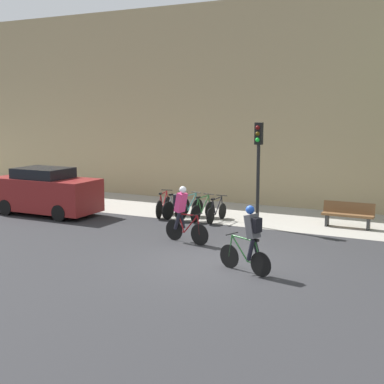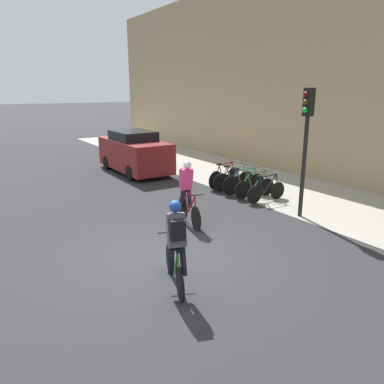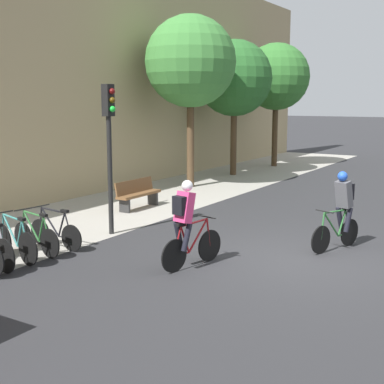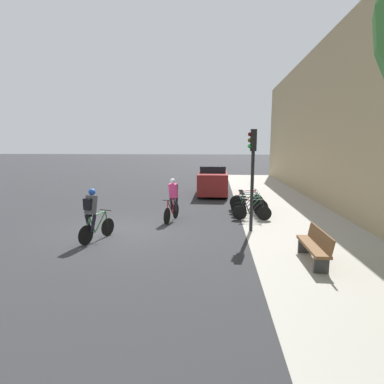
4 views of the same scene
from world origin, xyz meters
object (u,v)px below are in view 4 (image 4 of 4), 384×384
object	(u,v)px
parked_bike_1	(248,203)
parked_bike_4	(252,211)
parked_bike_2	(249,205)
parked_bike_3	(250,208)
parked_bike_0	(247,201)
bench	(315,245)
cyclist_pink	(173,198)
parked_car	(213,181)
traffic_light_pole	(252,162)
cyclist_grey	(93,213)

from	to	relation	value
parked_bike_1	parked_bike_4	distance (m)	1.70
parked_bike_1	parked_bike_2	size ratio (longest dim) A/B	0.99
parked_bike_2	parked_bike_3	bearing A→B (deg)	-0.05
parked_bike_1	parked_bike_4	bearing A→B (deg)	-0.06
parked_bike_0	bench	xyz separation A→B (m)	(6.81, 1.15, 0.06)
parked_bike_3	bench	size ratio (longest dim) A/B	0.90
cyclist_pink	parked_bike_3	size ratio (longest dim) A/B	1.10
parked_bike_0	parked_bike_1	xyz separation A→B (m)	(0.56, -0.00, -0.00)
parked_bike_1	parked_car	distance (m)	5.22
parked_bike_0	parked_bike_4	bearing A→B (deg)	-0.04
parked_bike_0	parked_bike_3	bearing A→B (deg)	-0.02
traffic_light_pole	parked_car	world-z (taller)	traffic_light_pole
parked_bike_1	parked_bike_2	xyz separation A→B (m)	(0.57, -0.00, 0.00)
cyclist_grey	parked_bike_0	bearing A→B (deg)	135.69
parked_bike_3	parked_car	xyz separation A→B (m)	(-6.03, -1.74, 0.51)
cyclist_grey	parked_car	xyz separation A→B (m)	(-9.94, 3.73, -0.05)
bench	parked_car	bearing A→B (deg)	-165.46
parked_bike_2	parked_car	world-z (taller)	parked_car
parked_bike_2	traffic_light_pole	size ratio (longest dim) A/B	0.46
parked_bike_0	parked_bike_4	distance (m)	2.26
cyclist_grey	parked_car	world-z (taller)	parked_car
cyclist_grey	parked_bike_3	world-z (taller)	cyclist_grey
parked_bike_3	bench	bearing A→B (deg)	12.66
parked_bike_3	bench	xyz separation A→B (m)	(5.11, 1.15, 0.09)
parked_bike_2	traffic_light_pole	xyz separation A→B (m)	(2.80, -0.23, 2.13)
cyclist_pink	parked_car	size ratio (longest dim) A/B	0.41
parked_bike_4	bench	size ratio (longest dim) A/B	0.91
parked_bike_2	parked_bike_4	size ratio (longest dim) A/B	1.04
cyclist_grey	parked_bike_0	distance (m)	7.85
parked_bike_4	bench	bearing A→B (deg)	14.19
parked_car	parked_bike_3	bearing A→B (deg)	16.11
cyclist_grey	parked_bike_2	distance (m)	7.09
traffic_light_pole	parked_bike_1	bearing A→B (deg)	176.05
parked_bike_1	traffic_light_pole	distance (m)	3.99
parked_bike_2	parked_bike_0	bearing A→B (deg)	180.00
parked_bike_1	bench	size ratio (longest dim) A/B	0.94
cyclist_grey	parked_bike_3	xyz separation A→B (m)	(-3.91, 5.47, -0.56)
cyclist_pink	parked_bike_2	xyz separation A→B (m)	(-1.43, 3.31, -0.54)
parked_bike_1	parked_bike_3	bearing A→B (deg)	-0.03
cyclist_grey	parked_car	distance (m)	10.62
parked_bike_0	bench	size ratio (longest dim) A/B	0.95
parked_bike_3	parked_bike_2	bearing A→B (deg)	179.95
cyclist_pink	parked_bike_2	bearing A→B (deg)	113.32
parked_car	bench	bearing A→B (deg)	14.54
parked_bike_4	parked_bike_2	bearing A→B (deg)	179.91
cyclist_pink	traffic_light_pole	size ratio (longest dim) A/B	0.48
parked_bike_2	parked_bike_4	world-z (taller)	parked_bike_2
parked_bike_1	parked_bike_3	distance (m)	1.13
parked_bike_0	traffic_light_pole	size ratio (longest dim) A/B	0.46
parked_bike_2	parked_car	distance (m)	5.76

